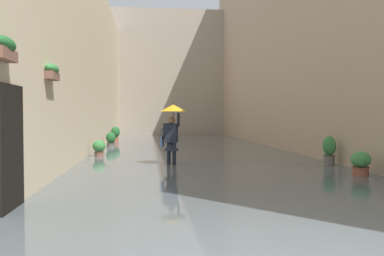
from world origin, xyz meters
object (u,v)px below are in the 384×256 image
Objects in this scene: potted_plant_mid_left at (361,164)px; potted_plant_far_right at (115,134)px; person_wading at (172,125)px; potted_plant_near_right at (111,140)px; potted_plant_near_left at (329,151)px; potted_plant_mid_right at (99,148)px.

potted_plant_mid_left is 0.72× the size of potted_plant_far_right.
person_wading is 2.54× the size of potted_plant_near_right.
potted_plant_near_right is at bearing -54.83° from potted_plant_mid_left.
potted_plant_near_right is 1.12× the size of potted_plant_mid_left.
potted_plant_far_right is (7.57, -11.27, 0.04)m from potted_plant_near_left.
potted_plant_mid_right is (2.64, -2.95, -0.97)m from person_wading.
potted_plant_mid_right is 0.70× the size of potted_plant_far_right.
potted_plant_mid_right is at bearing -25.34° from potted_plant_near_left.
potted_plant_near_right is 0.81× the size of potted_plant_far_right.
person_wading is 2.83× the size of potted_plant_mid_left.
potted_plant_near_left is 1.00× the size of potted_plant_far_right.
person_wading is at bearing 108.90° from potted_plant_near_right.
person_wading reaches higher than potted_plant_far_right.
potted_plant_near_left reaches higher than potted_plant_near_right.
potted_plant_near_left is 13.58m from potted_plant_far_right.
potted_plant_near_left reaches higher than potted_plant_mid_right.
person_wading is 2.04× the size of potted_plant_far_right.
potted_plant_near_left is (-7.56, 8.30, 0.12)m from potted_plant_near_right.
potted_plant_mid_right is 0.70× the size of potted_plant_near_left.
person_wading is at bearing -30.74° from potted_plant_mid_left.
potted_plant_near_right is at bearing -71.10° from person_wading.
potted_plant_near_right is at bearing -47.67° from potted_plant_near_left.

